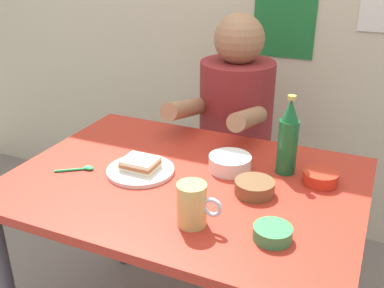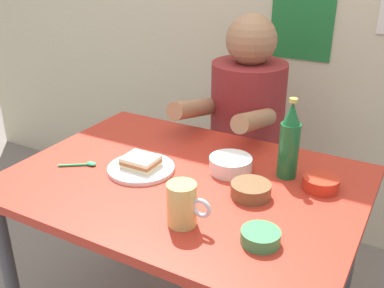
{
  "view_description": "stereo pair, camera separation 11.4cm",
  "coord_description": "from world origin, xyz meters",
  "px_view_note": "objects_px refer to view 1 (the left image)",
  "views": [
    {
      "loc": [
        0.53,
        -1.13,
        1.43
      ],
      "look_at": [
        0.0,
        0.05,
        0.84
      ],
      "focal_mm": 41.88,
      "sensor_mm": 36.0,
      "label": 1
    },
    {
      "loc": [
        0.63,
        -1.08,
        1.43
      ],
      "look_at": [
        0.0,
        0.05,
        0.84
      ],
      "focal_mm": 41.88,
      "sensor_mm": 36.0,
      "label": 2
    }
  ],
  "objects_px": {
    "plate_orange": "(141,171)",
    "condiment_bowl_brown": "(255,186)",
    "beer_mug": "(193,205)",
    "beer_bottle": "(288,139)",
    "stool": "(233,190)",
    "dining_table": "(186,204)",
    "sandwich": "(140,164)",
    "person_seated": "(235,109)"
  },
  "relations": [
    {
      "from": "dining_table",
      "to": "beer_mug",
      "type": "relative_size",
      "value": 8.73
    },
    {
      "from": "condiment_bowl_brown",
      "to": "dining_table",
      "type": "bearing_deg",
      "value": -179.34
    },
    {
      "from": "condiment_bowl_brown",
      "to": "person_seated",
      "type": "bearing_deg",
      "value": 113.93
    },
    {
      "from": "stool",
      "to": "condiment_bowl_brown",
      "type": "distance_m",
      "value": 0.8
    },
    {
      "from": "dining_table",
      "to": "condiment_bowl_brown",
      "type": "bearing_deg",
      "value": 0.66
    },
    {
      "from": "plate_orange",
      "to": "beer_mug",
      "type": "relative_size",
      "value": 1.75
    },
    {
      "from": "beer_mug",
      "to": "stool",
      "type": "bearing_deg",
      "value": 101.3
    },
    {
      "from": "sandwich",
      "to": "beer_mug",
      "type": "relative_size",
      "value": 0.87
    },
    {
      "from": "dining_table",
      "to": "beer_mug",
      "type": "height_order",
      "value": "beer_mug"
    },
    {
      "from": "sandwich",
      "to": "beer_mug",
      "type": "xyz_separation_m",
      "value": [
        0.27,
        -0.2,
        0.03
      ]
    },
    {
      "from": "plate_orange",
      "to": "beer_mug",
      "type": "height_order",
      "value": "beer_mug"
    },
    {
      "from": "stool",
      "to": "plate_orange",
      "type": "distance_m",
      "value": 0.77
    },
    {
      "from": "stool",
      "to": "beer_mug",
      "type": "distance_m",
      "value": 0.98
    },
    {
      "from": "stool",
      "to": "condiment_bowl_brown",
      "type": "relative_size",
      "value": 3.75
    },
    {
      "from": "beer_bottle",
      "to": "plate_orange",
      "type": "bearing_deg",
      "value": -155.38
    },
    {
      "from": "person_seated",
      "to": "beer_bottle",
      "type": "height_order",
      "value": "person_seated"
    },
    {
      "from": "dining_table",
      "to": "condiment_bowl_brown",
      "type": "height_order",
      "value": "condiment_bowl_brown"
    },
    {
      "from": "plate_orange",
      "to": "beer_bottle",
      "type": "bearing_deg",
      "value": 24.62
    },
    {
      "from": "plate_orange",
      "to": "beer_bottle",
      "type": "distance_m",
      "value": 0.49
    },
    {
      "from": "beer_mug",
      "to": "beer_bottle",
      "type": "distance_m",
      "value": 0.43
    },
    {
      "from": "sandwich",
      "to": "beer_bottle",
      "type": "bearing_deg",
      "value": 24.62
    },
    {
      "from": "condiment_bowl_brown",
      "to": "sandwich",
      "type": "bearing_deg",
      "value": -176.14
    },
    {
      "from": "sandwich",
      "to": "person_seated",
      "type": "bearing_deg",
      "value": 80.8
    },
    {
      "from": "person_seated",
      "to": "sandwich",
      "type": "height_order",
      "value": "person_seated"
    },
    {
      "from": "stool",
      "to": "beer_mug",
      "type": "relative_size",
      "value": 3.57
    },
    {
      "from": "person_seated",
      "to": "beer_mug",
      "type": "xyz_separation_m",
      "value": [
        0.17,
        -0.84,
        0.03
      ]
    },
    {
      "from": "sandwich",
      "to": "beer_mug",
      "type": "bearing_deg",
      "value": -35.79
    },
    {
      "from": "sandwich",
      "to": "stool",
      "type": "bearing_deg",
      "value": 80.96
    },
    {
      "from": "person_seated",
      "to": "plate_orange",
      "type": "relative_size",
      "value": 3.27
    },
    {
      "from": "plate_orange",
      "to": "beer_mug",
      "type": "bearing_deg",
      "value": -35.79
    },
    {
      "from": "sandwich",
      "to": "beer_bottle",
      "type": "height_order",
      "value": "beer_bottle"
    },
    {
      "from": "dining_table",
      "to": "beer_bottle",
      "type": "bearing_deg",
      "value": 32.02
    },
    {
      "from": "dining_table",
      "to": "stool",
      "type": "height_order",
      "value": "dining_table"
    },
    {
      "from": "dining_table",
      "to": "stool",
      "type": "bearing_deg",
      "value": 94.29
    },
    {
      "from": "person_seated",
      "to": "beer_mug",
      "type": "height_order",
      "value": "person_seated"
    },
    {
      "from": "person_seated",
      "to": "plate_orange",
      "type": "xyz_separation_m",
      "value": [
        -0.1,
        -0.64,
        -0.02
      ]
    },
    {
      "from": "dining_table",
      "to": "beer_bottle",
      "type": "xyz_separation_m",
      "value": [
        0.28,
        0.17,
        0.21
      ]
    },
    {
      "from": "beer_bottle",
      "to": "beer_mug",
      "type": "bearing_deg",
      "value": -111.52
    },
    {
      "from": "dining_table",
      "to": "person_seated",
      "type": "bearing_deg",
      "value": 94.37
    },
    {
      "from": "person_seated",
      "to": "sandwich",
      "type": "xyz_separation_m",
      "value": [
        -0.1,
        -0.64,
        0.01
      ]
    },
    {
      "from": "plate_orange",
      "to": "condiment_bowl_brown",
      "type": "xyz_separation_m",
      "value": [
        0.38,
        0.03,
        0.02
      ]
    },
    {
      "from": "dining_table",
      "to": "plate_orange",
      "type": "relative_size",
      "value": 5.0
    }
  ]
}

